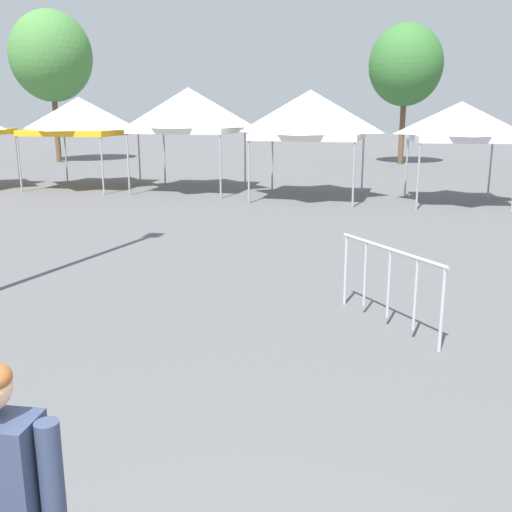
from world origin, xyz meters
name	(u,v)px	position (x,y,z in m)	size (l,w,h in m)	color
canopy_tent_behind_center	(79,116)	(-9.63, 19.00, 2.56)	(3.34, 3.34, 3.23)	#9E9EA3
canopy_tent_far_right	(189,110)	(-5.55, 18.98, 2.77)	(3.49, 3.49, 3.53)	#9E9EA3
canopy_tent_left_of_center	(310,115)	(-1.24, 17.95, 2.64)	(3.52, 3.52, 3.40)	#9E9EA3
canopy_tent_right_of_center	(461,122)	(3.26, 17.57, 2.46)	(2.96, 2.96, 3.03)	#9E9EA3
tree_behind_tents_center	(406,65)	(2.17, 30.93, 4.93)	(3.68, 3.68, 6.98)	brown
tree_behind_tents_left	(51,56)	(-15.95, 28.70, 5.46)	(4.22, 4.22, 7.79)	brown
crowd_barrier_mid_lot	(389,271)	(1.04, 6.44, 0.75)	(1.31, 1.71, 1.08)	#B7BABF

